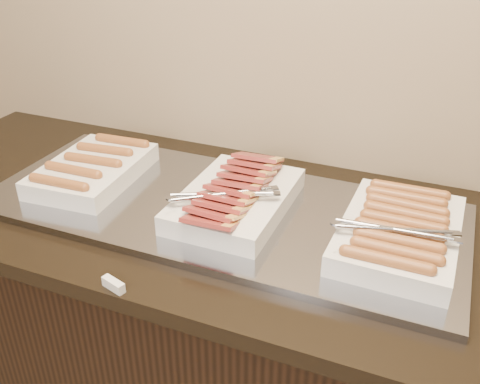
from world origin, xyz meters
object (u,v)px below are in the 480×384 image
(warming_tray, at_px, (219,208))
(dish_left, at_px, (93,169))
(counter, at_px, (230,344))
(dish_right, at_px, (399,232))
(dish_center, at_px, (235,197))

(warming_tray, bearing_deg, dish_left, 180.00)
(counter, bearing_deg, dish_left, 180.00)
(dish_right, bearing_deg, counter, -179.25)
(dish_right, bearing_deg, warming_tray, -179.22)
(dish_center, bearing_deg, dish_left, 179.62)
(counter, xyz_separation_m, dish_right, (0.42, -0.00, 0.50))
(counter, bearing_deg, dish_center, -9.57)
(warming_tray, relative_size, dish_center, 3.08)
(warming_tray, xyz_separation_m, dish_center, (0.05, -0.00, 0.04))
(counter, relative_size, dish_center, 5.28)
(warming_tray, height_order, dish_left, dish_left)
(warming_tray, height_order, dish_center, dish_center)
(warming_tray, distance_m, dish_left, 0.38)
(dish_left, distance_m, dish_center, 0.43)
(counter, distance_m, warming_tray, 0.46)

